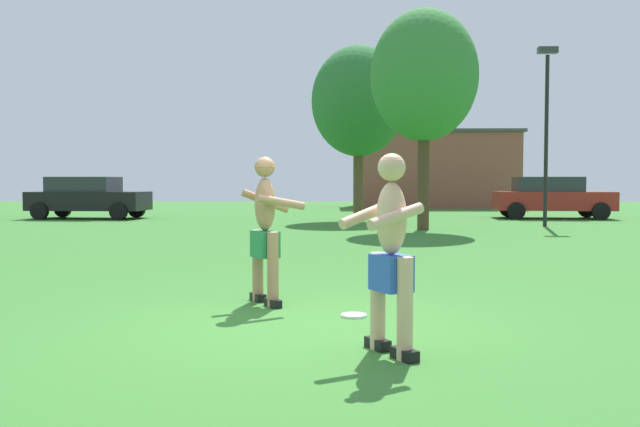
# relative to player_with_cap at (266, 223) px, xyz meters

# --- Properties ---
(ground_plane) EXTENTS (80.00, 80.00, 0.00)m
(ground_plane) POSITION_rel_player_with_cap_xyz_m (0.50, -1.15, -0.94)
(ground_plane) COLOR #38752D
(player_with_cap) EXTENTS (0.78, 0.70, 1.71)m
(player_with_cap) POSITION_rel_player_with_cap_xyz_m (0.00, 0.00, 0.00)
(player_with_cap) COLOR black
(player_with_cap) RESTS_ON ground_plane
(player_in_blue) EXTENTS (0.70, 0.80, 1.65)m
(player_in_blue) POSITION_rel_player_with_cap_xyz_m (1.24, -2.24, -0.08)
(player_in_blue) COLOR black
(player_in_blue) RESTS_ON ground_plane
(frisbee) EXTENTS (0.27, 0.27, 0.03)m
(frisbee) POSITION_rel_player_with_cap_xyz_m (1.00, -0.71, -0.93)
(frisbee) COLOR white
(frisbee) RESTS_ON ground_plane
(car_red_near_post) EXTENTS (4.44, 2.34, 1.58)m
(car_red_near_post) POSITION_rel_player_with_cap_xyz_m (9.10, 17.90, -0.11)
(car_red_near_post) COLOR maroon
(car_red_near_post) RESTS_ON ground_plane
(car_black_mid_lot) EXTENTS (4.42, 2.29, 1.58)m
(car_black_mid_lot) POSITION_rel_player_with_cap_xyz_m (-8.49, 17.47, -0.11)
(car_black_mid_lot) COLOR black
(car_black_mid_lot) RESTS_ON ground_plane
(lamp_post) EXTENTS (0.60, 0.24, 5.57)m
(lamp_post) POSITION_rel_player_with_cap_xyz_m (7.43, 13.35, 2.49)
(lamp_post) COLOR black
(lamp_post) RESTS_ON ground_plane
(outbuilding_behind_lot) EXTENTS (8.82, 4.79, 4.09)m
(outbuilding_behind_lot) POSITION_rel_player_with_cap_xyz_m (6.22, 28.81, 1.11)
(outbuilding_behind_lot) COLOR brown
(outbuilding_behind_lot) RESTS_ON ground_plane
(tree_right_field) EXTENTS (3.09, 3.09, 6.35)m
(tree_right_field) POSITION_rel_player_with_cap_xyz_m (3.41, 11.78, 3.50)
(tree_right_field) COLOR #4C3823
(tree_right_field) RESTS_ON ground_plane
(tree_behind_players) EXTENTS (3.38, 3.38, 6.27)m
(tree_behind_players) POSITION_rel_player_with_cap_xyz_m (1.70, 16.51, 3.33)
(tree_behind_players) COLOR brown
(tree_behind_players) RESTS_ON ground_plane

